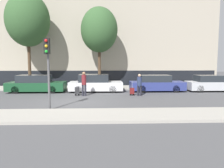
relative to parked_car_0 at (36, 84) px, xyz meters
name	(u,v)px	position (x,y,z in m)	size (l,w,h in m)	color
ground_plane	(76,102)	(3.85, -4.65, -0.67)	(80.00, 80.00, 0.00)	#4C4C4F
sidewalk_near	(66,116)	(3.85, -8.40, -0.61)	(28.00, 2.50, 0.12)	#A39E93
sidewalk_far	(85,88)	(3.85, 2.35, -0.61)	(28.00, 3.00, 0.12)	#A39E93
building_facade	(87,24)	(3.85, 6.25, 6.03)	(28.00, 3.46, 13.43)	#A89E8C
parked_car_0	(36,84)	(0.00, 0.00, 0.00)	(4.70, 1.89, 1.44)	#194728
parked_car_1	(95,84)	(4.95, 0.07, 0.01)	(4.47, 1.90, 1.47)	silver
parked_car_2	(156,84)	(10.18, 0.04, -0.01)	(4.58, 1.77, 1.40)	navy
parked_car_3	(210,84)	(14.84, -0.05, -0.02)	(3.96, 1.73, 1.38)	#B7BABF
pedestrian_left	(84,82)	(4.19, -2.19, 0.36)	(0.34, 0.34, 1.80)	#23232D
trolley_left	(77,91)	(3.66, -2.04, -0.29)	(0.34, 0.29, 1.18)	#262628
pedestrian_right	(139,84)	(8.32, -2.34, 0.25)	(0.34, 0.34, 1.63)	#23232D
trolley_right	(132,91)	(7.80, -2.17, -0.33)	(0.34, 0.29, 1.11)	maroon
traffic_light	(48,60)	(2.76, -7.01, 1.99)	(0.28, 0.47, 3.73)	#515154
parked_bicycle	(145,83)	(9.64, 2.06, -0.18)	(1.77, 0.06, 0.96)	black
bare_tree_near_crossing	(99,30)	(5.27, 2.33, 4.81)	(3.43, 3.43, 7.48)	#4C3826
bare_tree_down_street	(28,20)	(-1.23, 2.25, 5.65)	(3.96, 3.96, 8.64)	#4C3826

